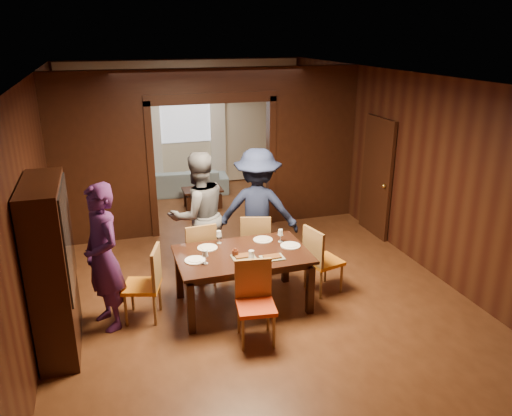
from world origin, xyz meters
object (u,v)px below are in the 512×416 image
object	(u,v)px
chair_near	(256,304)
person_navy	(258,210)
person_grey	(198,215)
chair_right	(324,259)
person_purple	(103,258)
hutch	(52,269)
coffee_table	(203,198)
chair_far_r	(256,243)
sofa	(185,181)
chair_left	(142,284)
dining_table	(243,279)
chair_far_l	(198,252)

from	to	relation	value
chair_near	person_navy	bearing A→B (deg)	79.70
person_grey	chair_right	distance (m)	1.92
person_grey	person_purple	bearing A→B (deg)	23.15
chair_right	hutch	distance (m)	3.52
coffee_table	chair_far_r	world-z (taller)	chair_far_r
sofa	coffee_table	xyz separation A→B (m)	(0.18, -1.05, -0.08)
person_purple	chair_near	distance (m)	1.92
person_navy	person_purple	bearing A→B (deg)	45.47
chair_near	person_grey	bearing A→B (deg)	106.32
sofa	coffee_table	world-z (taller)	sofa
chair_left	dining_table	bearing A→B (deg)	104.00
person_grey	sofa	distance (m)	4.10
dining_table	chair_far_r	size ratio (longest dim) A/B	1.77
hutch	chair_right	bearing A→B (deg)	5.02
chair_right	chair_far_l	world-z (taller)	same
chair_left	person_navy	bearing A→B (deg)	134.15
person_purple	chair_near	bearing A→B (deg)	38.84
person_purple	chair_far_r	xyz separation A→B (m)	(2.18, 0.83, -0.44)
sofa	chair_far_r	size ratio (longest dim) A/B	1.96
person_navy	dining_table	distance (m)	1.27
person_grey	chair_far_l	distance (m)	0.55
person_purple	chair_right	size ratio (longest dim) A/B	1.90
chair_right	chair_near	distance (m)	1.54
coffee_table	chair_near	world-z (taller)	chair_near
person_navy	sofa	bearing A→B (deg)	-61.78
person_navy	chair_right	size ratio (longest dim) A/B	1.95
sofa	chair_far_l	world-z (taller)	chair_far_l
dining_table	chair_left	bearing A→B (deg)	177.08
person_purple	chair_far_r	world-z (taller)	person_purple
chair_right	chair_far_r	xyz separation A→B (m)	(-0.74, 0.83, 0.00)
sofa	dining_table	xyz separation A→B (m)	(-0.09, -5.09, 0.10)
dining_table	chair_right	world-z (taller)	chair_right
coffee_table	chair_far_l	world-z (taller)	chair_far_l
dining_table	chair_right	xyz separation A→B (m)	(1.19, 0.04, 0.10)
chair_left	chair_right	world-z (taller)	same
chair_right	dining_table	bearing A→B (deg)	78.66
coffee_table	chair_far_l	size ratio (longest dim) A/B	0.82
sofa	chair_far_r	bearing A→B (deg)	100.62
sofa	chair_left	world-z (taller)	chair_left
chair_left	hutch	bearing A→B (deg)	-54.31
sofa	chair_right	bearing A→B (deg)	108.07
person_grey	coffee_table	size ratio (longest dim) A/B	2.36
person_navy	dining_table	size ratio (longest dim) A/B	1.10
chair_right	person_navy	bearing A→B (deg)	21.28
person_purple	chair_far_l	world-z (taller)	person_purple
person_grey	chair_left	world-z (taller)	person_grey
sofa	dining_table	bearing A→B (deg)	94.72
dining_table	chair_far_l	bearing A→B (deg)	119.43
person_navy	chair_left	distance (m)	2.11
chair_far_r	person_navy	bearing A→B (deg)	-100.98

